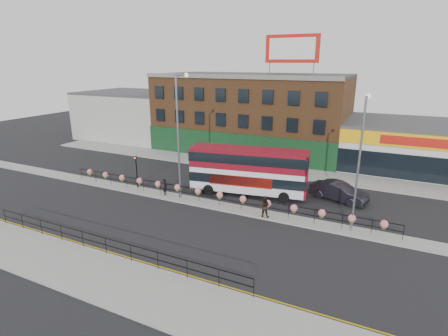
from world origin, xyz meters
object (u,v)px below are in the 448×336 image
at_px(double_decker_bus, 249,167).
at_px(lamp_column_west, 179,126).
at_px(car, 339,192).
at_px(pedestrian_a, 165,187).
at_px(pedestrian_b, 264,206).
at_px(lamp_column_east, 360,153).

distance_m(double_decker_bus, lamp_column_west, 7.28).
relative_size(car, lamp_column_west, 0.49).
xyz_separation_m(pedestrian_a, lamp_column_west, (1.57, 0.35, 5.62)).
height_order(double_decker_bus, pedestrian_b, double_decker_bus).
bearing_deg(lamp_column_east, lamp_column_west, 179.25).
height_order(pedestrian_a, pedestrian_b, pedestrian_b).
bearing_deg(lamp_column_east, double_decker_bus, 158.91).
xyz_separation_m(lamp_column_west, lamp_column_east, (14.65, -0.19, -0.69)).
bearing_deg(lamp_column_west, double_decker_bus, 34.61).
distance_m(pedestrian_a, lamp_column_east, 16.95).
relative_size(pedestrian_a, lamp_column_west, 0.14).
relative_size(car, lamp_column_east, 0.55).
relative_size(double_decker_bus, pedestrian_a, 7.12).
height_order(pedestrian_b, lamp_column_west, lamp_column_west).
height_order(car, pedestrian_b, pedestrian_b).
bearing_deg(pedestrian_b, pedestrian_a, -11.31).
xyz_separation_m(car, pedestrian_b, (-4.69, -6.44, 0.19)).
bearing_deg(double_decker_bus, pedestrian_a, -149.90).
height_order(pedestrian_a, lamp_column_west, lamp_column_west).
bearing_deg(lamp_column_west, car, 23.18).
bearing_deg(car, lamp_column_east, -146.69).
bearing_deg(pedestrian_b, car, -133.97).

